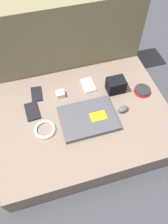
{
  "coord_description": "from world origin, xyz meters",
  "views": [
    {
      "loc": [
        -0.19,
        -0.67,
        1.18
      ],
      "look_at": [
        0.0,
        0.0,
        0.17
      ],
      "focal_mm": 35.0,
      "sensor_mm": 36.0,
      "label": 1
    }
  ],
  "objects_px": {
    "phone_silver": "(32,111)",
    "speaker_puck": "(142,91)",
    "computer_mouse": "(123,109)",
    "charger_brick": "(60,94)",
    "camera_pouch": "(116,85)",
    "phone_small": "(36,94)",
    "phone_black": "(88,85)",
    "laptop": "(88,118)"
  },
  "relations": [
    {
      "from": "laptop",
      "to": "computer_mouse",
      "type": "height_order",
      "value": "laptop"
    },
    {
      "from": "laptop",
      "to": "camera_pouch",
      "type": "xyz_separation_m",
      "value": [
        0.22,
        0.16,
        0.03
      ]
    },
    {
      "from": "computer_mouse",
      "to": "phone_silver",
      "type": "xyz_separation_m",
      "value": [
        -0.5,
        0.14,
        -0.01
      ]
    },
    {
      "from": "computer_mouse",
      "to": "charger_brick",
      "type": "bearing_deg",
      "value": 134.32
    },
    {
      "from": "computer_mouse",
      "to": "phone_silver",
      "type": "relative_size",
      "value": 0.57
    },
    {
      "from": "phone_black",
      "to": "phone_small",
      "type": "distance_m",
      "value": 0.32
    },
    {
      "from": "phone_black",
      "to": "phone_small",
      "type": "xyz_separation_m",
      "value": [
        -0.32,
        0.02,
        -0.0
      ]
    },
    {
      "from": "camera_pouch",
      "to": "computer_mouse",
      "type": "bearing_deg",
      "value": -94.32
    },
    {
      "from": "computer_mouse",
      "to": "charger_brick",
      "type": "xyz_separation_m",
      "value": [
        -0.32,
        0.21,
        0.0
      ]
    },
    {
      "from": "computer_mouse",
      "to": "phone_black",
      "type": "xyz_separation_m",
      "value": [
        -0.14,
        0.24,
        -0.01
      ]
    },
    {
      "from": "computer_mouse",
      "to": "charger_brick",
      "type": "distance_m",
      "value": 0.38
    },
    {
      "from": "laptop",
      "to": "computer_mouse",
      "type": "relative_size",
      "value": 4.27
    },
    {
      "from": "laptop",
      "to": "phone_small",
      "type": "distance_m",
      "value": 0.36
    },
    {
      "from": "phone_black",
      "to": "camera_pouch",
      "type": "height_order",
      "value": "camera_pouch"
    },
    {
      "from": "speaker_puck",
      "to": "camera_pouch",
      "type": "distance_m",
      "value": 0.17
    },
    {
      "from": "laptop",
      "to": "speaker_puck",
      "type": "xyz_separation_m",
      "value": [
        0.37,
        0.1,
        -0.0
      ]
    },
    {
      "from": "phone_silver",
      "to": "camera_pouch",
      "type": "height_order",
      "value": "camera_pouch"
    },
    {
      "from": "phone_black",
      "to": "charger_brick",
      "type": "relative_size",
      "value": 2.42
    },
    {
      "from": "camera_pouch",
      "to": "charger_brick",
      "type": "relative_size",
      "value": 2.21
    },
    {
      "from": "laptop",
      "to": "computer_mouse",
      "type": "xyz_separation_m",
      "value": [
        0.21,
        0.0,
        0.0
      ]
    },
    {
      "from": "phone_black",
      "to": "laptop",
      "type": "bearing_deg",
      "value": -108.91
    },
    {
      "from": "phone_black",
      "to": "phone_silver",
      "type": "bearing_deg",
      "value": -166.82
    },
    {
      "from": "computer_mouse",
      "to": "speaker_puck",
      "type": "relative_size",
      "value": 0.73
    },
    {
      "from": "laptop",
      "to": "computer_mouse",
      "type": "bearing_deg",
      "value": 0.9
    },
    {
      "from": "camera_pouch",
      "to": "speaker_puck",
      "type": "bearing_deg",
      "value": -21.88
    },
    {
      "from": "speaker_puck",
      "to": "laptop",
      "type": "bearing_deg",
      "value": -164.97
    },
    {
      "from": "phone_silver",
      "to": "speaker_puck",
      "type": "bearing_deg",
      "value": -6.32
    },
    {
      "from": "computer_mouse",
      "to": "charger_brick",
      "type": "height_order",
      "value": "charger_brick"
    },
    {
      "from": "computer_mouse",
      "to": "camera_pouch",
      "type": "distance_m",
      "value": 0.16
    },
    {
      "from": "phone_small",
      "to": "laptop",
      "type": "bearing_deg",
      "value": -42.52
    },
    {
      "from": "phone_silver",
      "to": "charger_brick",
      "type": "relative_size",
      "value": 2.63
    },
    {
      "from": "laptop",
      "to": "camera_pouch",
      "type": "distance_m",
      "value": 0.28
    },
    {
      "from": "computer_mouse",
      "to": "camera_pouch",
      "type": "bearing_deg",
      "value": 73.04
    },
    {
      "from": "laptop",
      "to": "charger_brick",
      "type": "distance_m",
      "value": 0.24
    },
    {
      "from": "computer_mouse",
      "to": "laptop",
      "type": "bearing_deg",
      "value": 168.23
    },
    {
      "from": "computer_mouse",
      "to": "phone_small",
      "type": "distance_m",
      "value": 0.53
    },
    {
      "from": "laptop",
      "to": "phone_black",
      "type": "bearing_deg",
      "value": 73.43
    },
    {
      "from": "phone_silver",
      "to": "camera_pouch",
      "type": "xyz_separation_m",
      "value": [
        0.51,
        0.02,
        0.04
      ]
    },
    {
      "from": "laptop",
      "to": "speaker_puck",
      "type": "bearing_deg",
      "value": 15.05
    },
    {
      "from": "phone_small",
      "to": "charger_brick",
      "type": "xyz_separation_m",
      "value": [
        0.14,
        -0.05,
        0.01
      ]
    },
    {
      "from": "computer_mouse",
      "to": "speaker_puck",
      "type": "xyz_separation_m",
      "value": [
        0.16,
        0.1,
        -0.0
      ]
    },
    {
      "from": "speaker_puck",
      "to": "phone_silver",
      "type": "height_order",
      "value": "speaker_puck"
    }
  ]
}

